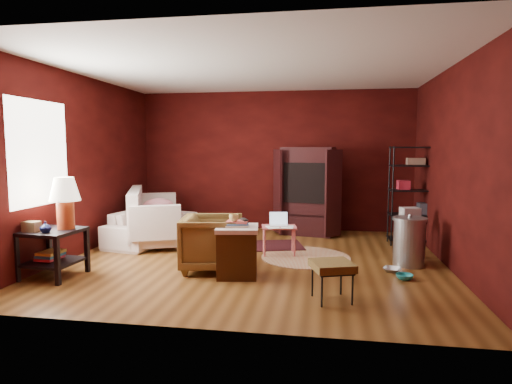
% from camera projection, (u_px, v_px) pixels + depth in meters
% --- Properties ---
extents(room, '(5.54, 5.04, 2.84)m').
position_uv_depth(room, '(251.00, 166.00, 6.24)').
color(room, brown).
rests_on(room, ground).
extents(sofa, '(0.94, 2.05, 0.77)m').
position_uv_depth(sofa, '(153.00, 219.00, 7.67)').
color(sofa, beige).
rests_on(sofa, ground).
extents(armchair, '(0.87, 0.91, 0.83)m').
position_uv_depth(armchair, '(212.00, 240.00, 5.85)').
color(armchair, black).
rests_on(armchair, ground).
extents(pet_bowl_steel, '(0.24, 0.14, 0.24)m').
position_uv_depth(pet_bowl_steel, '(392.00, 263.00, 5.76)').
color(pet_bowl_steel, '#AAACB1').
rests_on(pet_bowl_steel, ground).
extents(pet_bowl_turquoise, '(0.22, 0.10, 0.22)m').
position_uv_depth(pet_bowl_turquoise, '(405.00, 271.00, 5.43)').
color(pet_bowl_turquoise, teal).
rests_on(pet_bowl_turquoise, ground).
extents(vase, '(0.15, 0.15, 0.13)m').
position_uv_depth(vase, '(46.00, 227.00, 5.30)').
color(vase, '#0D1341').
rests_on(vase, side_table).
extents(mug, '(0.14, 0.12, 0.12)m').
position_uv_depth(mug, '(234.00, 217.00, 5.47)').
color(mug, '#E3C46F').
rests_on(mug, hamper).
extents(side_table, '(0.70, 0.70, 1.29)m').
position_uv_depth(side_table, '(59.00, 217.00, 5.52)').
color(side_table, black).
rests_on(side_table, ground).
extents(sofa_cushions, '(1.51, 2.20, 0.86)m').
position_uv_depth(sofa_cushions, '(152.00, 218.00, 7.63)').
color(sofa_cushions, beige).
rests_on(sofa_cushions, sofa).
extents(hamper, '(0.61, 0.61, 0.75)m').
position_uv_depth(hamper, '(237.00, 250.00, 5.56)').
color(hamper, '#492710').
rests_on(hamper, ground).
extents(footstool, '(0.54, 0.54, 0.43)m').
position_uv_depth(footstool, '(332.00, 267.00, 4.66)').
color(footstool, black).
rests_on(footstool, ground).
extents(rug_round, '(1.39, 1.39, 0.01)m').
position_uv_depth(rug_round, '(306.00, 257.00, 6.52)').
color(rug_round, beige).
rests_on(rug_round, ground).
extents(rug_oriental, '(1.35, 1.07, 0.01)m').
position_uv_depth(rug_oriental, '(267.00, 245.00, 7.26)').
color(rug_oriental, '#491319').
rests_on(rug_oriental, ground).
extents(laptop_desk, '(0.59, 0.49, 0.66)m').
position_uv_depth(laptop_desk, '(279.00, 229.00, 6.66)').
color(laptop_desk, '#E6696C').
rests_on(laptop_desk, ground).
extents(tv_armoire, '(1.30, 0.84, 1.68)m').
position_uv_depth(tv_armoire, '(307.00, 189.00, 8.17)').
color(tv_armoire, black).
rests_on(tv_armoire, ground).
extents(wire_shelving, '(0.84, 0.39, 1.69)m').
position_uv_depth(wire_shelving, '(415.00, 191.00, 7.33)').
color(wire_shelving, black).
rests_on(wire_shelving, ground).
extents(small_stand, '(0.46, 0.46, 0.76)m').
position_uv_depth(small_stand, '(410.00, 220.00, 6.57)').
color(small_stand, black).
rests_on(small_stand, ground).
extents(trash_can, '(0.50, 0.50, 0.74)m').
position_uv_depth(trash_can, '(409.00, 241.00, 6.06)').
color(trash_can, '#B1B6BA').
rests_on(trash_can, ground).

